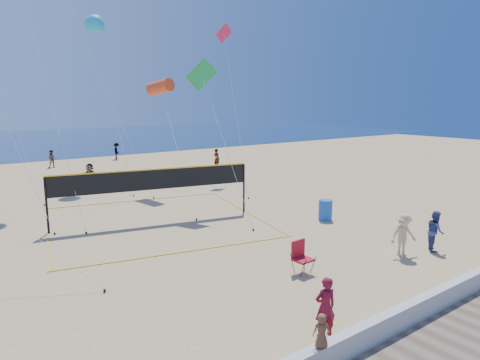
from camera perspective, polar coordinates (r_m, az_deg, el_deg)
ground at (r=14.05m, az=8.57°, el=-14.73°), size 120.00×120.00×0.00m
ocean at (r=71.77m, az=-28.88°, el=4.47°), size 140.00×50.00×0.03m
seawall at (r=12.22m, az=19.02°, el=-17.73°), size 32.00×0.30×0.60m
woman at (r=11.53m, az=11.30°, el=-16.29°), size 0.67×0.53×1.61m
toddler at (r=10.11m, az=10.82°, el=-19.17°), size 0.46×0.41×0.79m
bystander_a at (r=19.02m, az=24.59°, el=-6.18°), size 1.00×0.99×1.63m
bystander_b at (r=17.88m, az=20.96°, el=-6.85°), size 1.24×0.97×1.69m
far_person_1 at (r=30.93m, az=-19.37°, el=0.48°), size 1.44×1.62×1.78m
far_person_2 at (r=38.05m, az=-3.13°, el=2.85°), size 0.55×0.73×1.79m
far_person_3 at (r=42.15m, az=-23.76°, el=2.59°), size 0.94×0.84×1.59m
far_person_4 at (r=45.92m, az=-16.11°, el=3.71°), size 0.74×1.15×1.69m
camp_chair at (r=15.32m, az=8.10°, el=-9.85°), size 0.65×0.79×1.29m
trash_barrel at (r=22.16m, az=11.32°, el=-3.93°), size 0.86×0.86×1.03m
volleyball_net at (r=21.58m, az=-11.41°, el=-0.68°), size 11.85×11.74×2.68m
kite_2 at (r=28.77m, az=-10.58°, el=12.08°), size 2.63×8.82×7.39m
kite_4 at (r=23.63m, az=-4.90°, el=13.05°), size 1.52×5.86×8.24m
kite_5 at (r=33.85m, az=-1.96°, el=17.80°), size 4.43×8.05×11.84m
kite_7 at (r=33.58m, az=-18.78°, el=19.05°), size 1.38×6.89×11.92m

